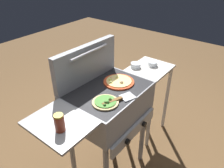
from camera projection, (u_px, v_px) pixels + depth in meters
name	position (u px, v px, depth m)	size (l,w,h in m)	color
ground_plane	(109.00, 166.00, 2.14)	(8.00, 8.00, 0.00)	brown
grill	(108.00, 105.00, 1.73)	(0.96, 0.53, 0.90)	gray
grill_lid_open	(86.00, 64.00, 1.70)	(0.63, 0.09, 0.30)	gray
pizza_veggie	(105.00, 102.00, 1.51)	(0.19, 0.19, 0.03)	#E0C17F
pizza_cheese	(119.00, 81.00, 1.74)	(0.25, 0.25, 0.04)	#C64723
sauce_jar	(59.00, 123.00, 1.25)	(0.06, 0.06, 0.11)	maroon
spatula	(119.00, 99.00, 1.53)	(0.26, 0.14, 0.02)	#B7BABF
prep_table	(148.00, 88.00, 2.28)	(0.44, 0.36, 0.81)	beige
topping_bowl_near	(153.00, 64.00, 2.19)	(0.09, 0.09, 0.04)	silver
topping_bowl_far	(136.00, 65.00, 2.16)	(0.10, 0.10, 0.04)	silver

